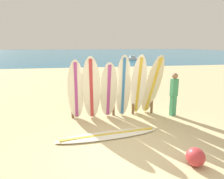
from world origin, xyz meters
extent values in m
plane|color=#CCB784|center=(0.00, 0.00, 0.00)|extent=(120.00, 120.00, 0.00)
cube|color=#196B93|center=(0.00, 58.00, 0.00)|extent=(120.00, 80.00, 0.01)
cylinder|color=brown|center=(-1.22, 2.64, 0.56)|extent=(0.09, 0.09, 1.12)
cylinder|color=brown|center=(-0.51, 2.64, 0.56)|extent=(0.09, 0.09, 1.12)
cylinder|color=brown|center=(0.19, 2.64, 0.56)|extent=(0.09, 0.09, 1.12)
cylinder|color=brown|center=(0.90, 2.64, 0.56)|extent=(0.09, 0.09, 1.12)
cylinder|color=brown|center=(1.61, 2.64, 0.56)|extent=(0.09, 0.09, 1.12)
cylinder|color=brown|center=(0.19, 2.64, 0.97)|extent=(2.93, 0.08, 0.08)
ellipsoid|color=white|center=(-1.08, 2.37, 1.01)|extent=(0.55, 0.53, 2.02)
cube|color=#A53F8C|center=(-1.08, 2.37, 1.01)|extent=(0.11, 0.49, 1.87)
ellipsoid|color=white|center=(-0.60, 2.27, 1.07)|extent=(0.64, 0.66, 2.13)
cube|color=#B73338|center=(-0.60, 2.27, 1.07)|extent=(0.16, 0.58, 1.96)
ellipsoid|color=silver|center=(-0.04, 2.31, 0.97)|extent=(0.59, 0.70, 1.94)
cube|color=#A53F8C|center=(-0.04, 2.31, 0.97)|extent=(0.12, 0.64, 1.79)
ellipsoid|color=silver|center=(0.46, 2.33, 1.08)|extent=(0.56, 0.64, 2.16)
cube|color=#3372B2|center=(0.46, 2.33, 1.08)|extent=(0.15, 0.57, 1.99)
ellipsoid|color=white|center=(0.96, 2.28, 1.09)|extent=(0.67, 1.17, 2.19)
cube|color=gold|center=(0.96, 2.28, 1.09)|extent=(0.25, 1.03, 2.02)
ellipsoid|color=beige|center=(1.47, 2.32, 1.08)|extent=(0.69, 1.11, 2.16)
cube|color=gold|center=(1.47, 2.32, 1.08)|extent=(0.22, 0.98, 1.99)
ellipsoid|color=silver|center=(-0.24, 1.02, 0.04)|extent=(2.92, 0.88, 0.07)
cube|color=gold|center=(-0.24, 1.02, 0.04)|extent=(2.63, 0.42, 0.08)
cube|color=#3F9966|center=(2.25, 2.26, 0.35)|extent=(0.23, 0.18, 0.71)
cube|color=#3F9966|center=(2.25, 2.26, 1.01)|extent=(0.28, 0.22, 0.60)
sphere|color=#997051|center=(2.25, 2.26, 1.41)|extent=(0.20, 0.20, 0.20)
cube|color=silver|center=(7.97, 27.34, 0.18)|extent=(2.45, 0.96, 0.35)
cube|color=silver|center=(7.97, 27.34, 0.54)|extent=(0.91, 0.59, 0.36)
sphere|color=#B73338|center=(1.29, -0.64, 0.19)|extent=(0.39, 0.39, 0.39)
camera|label=1|loc=(-1.07, -3.99, 2.46)|focal=32.21mm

